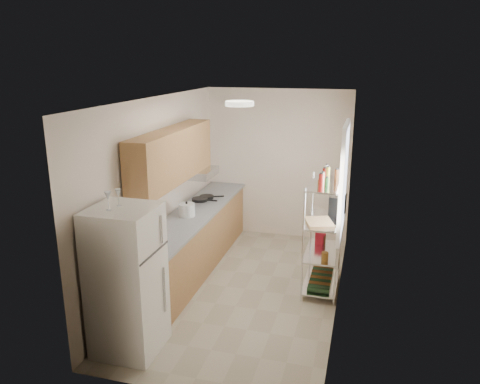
% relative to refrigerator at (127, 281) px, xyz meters
% --- Properties ---
extents(room, '(2.52, 4.42, 2.62)m').
position_rel_refrigerator_xyz_m(room, '(0.87, 1.65, 0.49)').
color(room, '#ADA48C').
rests_on(room, ground).
extents(counter_run, '(0.63, 3.51, 0.90)m').
position_rel_refrigerator_xyz_m(counter_run, '(-0.05, 2.09, -0.36)').
color(counter_run, '#A57546').
rests_on(counter_run, ground).
extents(upper_cabinets, '(0.33, 2.20, 0.72)m').
position_rel_refrigerator_xyz_m(upper_cabinets, '(-0.18, 1.75, 1.00)').
color(upper_cabinets, '#A57546').
rests_on(upper_cabinets, room).
extents(range_hood, '(0.50, 0.60, 0.12)m').
position_rel_refrigerator_xyz_m(range_hood, '(-0.13, 2.55, 0.58)').
color(range_hood, '#B7BABC').
rests_on(range_hood, room).
extents(window, '(0.06, 1.00, 1.46)m').
position_rel_refrigerator_xyz_m(window, '(2.10, 2.00, 0.74)').
color(window, white).
rests_on(window, room).
extents(bakers_rack, '(0.45, 0.90, 1.73)m').
position_rel_refrigerator_xyz_m(bakers_rack, '(1.88, 1.94, 0.30)').
color(bakers_rack, silver).
rests_on(bakers_rack, ground).
extents(ceiling_dome, '(0.34, 0.34, 0.05)m').
position_rel_refrigerator_xyz_m(ceiling_dome, '(0.87, 1.35, 1.76)').
color(ceiling_dome, white).
rests_on(ceiling_dome, room).
extents(refrigerator, '(0.67, 0.67, 1.62)m').
position_rel_refrigerator_xyz_m(refrigerator, '(0.00, 0.00, 0.00)').
color(refrigerator, white).
rests_on(refrigerator, ground).
extents(wine_glass_a, '(0.07, 0.07, 0.19)m').
position_rel_refrigerator_xyz_m(wine_glass_a, '(-0.08, -0.10, 0.91)').
color(wine_glass_a, silver).
rests_on(wine_glass_a, refrigerator).
extents(wine_glass_b, '(0.06, 0.06, 0.18)m').
position_rel_refrigerator_xyz_m(wine_glass_b, '(-0.05, 0.05, 0.90)').
color(wine_glass_b, silver).
rests_on(wine_glass_b, refrigerator).
extents(rice_cooker, '(0.23, 0.23, 0.19)m').
position_rel_refrigerator_xyz_m(rice_cooker, '(-0.07, 1.90, 0.18)').
color(rice_cooker, silver).
rests_on(rice_cooker, counter_run).
extents(frying_pan_large, '(0.26, 0.26, 0.04)m').
position_rel_refrigerator_xyz_m(frying_pan_large, '(-0.15, 2.65, 0.11)').
color(frying_pan_large, black).
rests_on(frying_pan_large, counter_run).
extents(frying_pan_small, '(0.30, 0.30, 0.05)m').
position_rel_refrigerator_xyz_m(frying_pan_small, '(-0.09, 2.81, 0.11)').
color(frying_pan_small, black).
rests_on(frying_pan_small, counter_run).
extents(cutting_board, '(0.44, 0.51, 0.03)m').
position_rel_refrigerator_xyz_m(cutting_board, '(1.83, 1.79, 0.21)').
color(cutting_board, tan).
rests_on(cutting_board, bakers_rack).
extents(espresso_machine, '(0.23, 0.28, 0.29)m').
position_rel_refrigerator_xyz_m(espresso_machine, '(2.02, 2.21, 0.34)').
color(espresso_machine, black).
rests_on(espresso_machine, bakers_rack).
extents(storage_bag, '(0.14, 0.17, 0.17)m').
position_rel_refrigerator_xyz_m(storage_bag, '(1.81, 2.23, -0.16)').
color(storage_bag, '#AE1522').
rests_on(storage_bag, bakers_rack).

